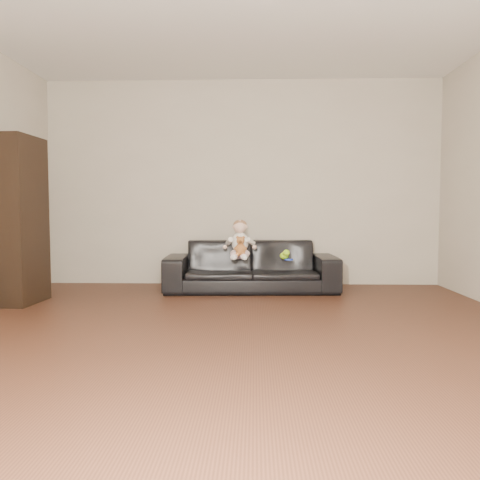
{
  "coord_description": "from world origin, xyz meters",
  "views": [
    {
      "loc": [
        0.16,
        -3.25,
        0.94
      ],
      "look_at": [
        -0.01,
        2.15,
        0.61
      ],
      "focal_mm": 35.0,
      "sensor_mm": 36.0,
      "label": 1
    }
  ],
  "objects_px": {
    "cabinet": "(16,220)",
    "toy_rattle": "(284,256)",
    "teddy_bear": "(240,246)",
    "toy_green": "(284,256)",
    "sofa": "(251,266)",
    "toy_blue_disc": "(289,259)",
    "baby": "(240,242)"
  },
  "relations": [
    {
      "from": "toy_green",
      "to": "teddy_bear",
      "type": "bearing_deg",
      "value": -168.28
    },
    {
      "from": "sofa",
      "to": "toy_rattle",
      "type": "bearing_deg",
      "value": -13.68
    },
    {
      "from": "sofa",
      "to": "toy_rattle",
      "type": "distance_m",
      "value": 0.41
    },
    {
      "from": "cabinet",
      "to": "toy_rattle",
      "type": "distance_m",
      "value": 2.9
    },
    {
      "from": "cabinet",
      "to": "toy_blue_disc",
      "type": "bearing_deg",
      "value": 14.66
    },
    {
      "from": "sofa",
      "to": "toy_rattle",
      "type": "xyz_separation_m",
      "value": [
        0.38,
        -0.08,
        0.13
      ]
    },
    {
      "from": "baby",
      "to": "toy_green",
      "type": "xyz_separation_m",
      "value": [
        0.51,
        -0.03,
        -0.16
      ]
    },
    {
      "from": "sofa",
      "to": "teddy_bear",
      "type": "height_order",
      "value": "teddy_bear"
    },
    {
      "from": "sofa",
      "to": "toy_rattle",
      "type": "height_order",
      "value": "sofa"
    },
    {
      "from": "sofa",
      "to": "toy_blue_disc",
      "type": "relative_size",
      "value": 20.78
    },
    {
      "from": "baby",
      "to": "toy_green",
      "type": "bearing_deg",
      "value": 0.54
    },
    {
      "from": "cabinet",
      "to": "toy_blue_disc",
      "type": "height_order",
      "value": "cabinet"
    },
    {
      "from": "toy_green",
      "to": "toy_rattle",
      "type": "height_order",
      "value": "toy_green"
    },
    {
      "from": "teddy_bear",
      "to": "toy_rattle",
      "type": "relative_size",
      "value": 3.04
    },
    {
      "from": "teddy_bear",
      "to": "toy_blue_disc",
      "type": "relative_size",
      "value": 2.27
    },
    {
      "from": "cabinet",
      "to": "toy_rattle",
      "type": "bearing_deg",
      "value": 17.51
    },
    {
      "from": "cabinet",
      "to": "toy_green",
      "type": "xyz_separation_m",
      "value": [
        2.77,
        0.68,
        -0.42
      ]
    },
    {
      "from": "sofa",
      "to": "teddy_bear",
      "type": "relative_size",
      "value": 9.17
    },
    {
      "from": "cabinet",
      "to": "toy_blue_disc",
      "type": "xyz_separation_m",
      "value": [
        2.82,
        0.62,
        -0.46
      ]
    },
    {
      "from": "sofa",
      "to": "toy_green",
      "type": "relative_size",
      "value": 16.33
    },
    {
      "from": "toy_rattle",
      "to": "cabinet",
      "type": "bearing_deg",
      "value": -164.79
    },
    {
      "from": "sofa",
      "to": "teddy_bear",
      "type": "bearing_deg",
      "value": -117.66
    },
    {
      "from": "cabinet",
      "to": "toy_rattle",
      "type": "height_order",
      "value": "cabinet"
    },
    {
      "from": "toy_blue_disc",
      "to": "sofa",
      "type": "bearing_deg",
      "value": 153.88
    },
    {
      "from": "toy_rattle",
      "to": "toy_blue_disc",
      "type": "xyz_separation_m",
      "value": [
        0.05,
        -0.14,
        -0.03
      ]
    },
    {
      "from": "baby",
      "to": "toy_blue_disc",
      "type": "height_order",
      "value": "baby"
    },
    {
      "from": "toy_rattle",
      "to": "sofa",
      "type": "bearing_deg",
      "value": 168.65
    },
    {
      "from": "teddy_bear",
      "to": "toy_rattle",
      "type": "distance_m",
      "value": 0.54
    },
    {
      "from": "baby",
      "to": "toy_green",
      "type": "distance_m",
      "value": 0.53
    },
    {
      "from": "sofa",
      "to": "toy_blue_disc",
      "type": "xyz_separation_m",
      "value": [
        0.43,
        -0.21,
        0.1
      ]
    },
    {
      "from": "baby",
      "to": "toy_blue_disc",
      "type": "bearing_deg",
      "value": -5.93
    },
    {
      "from": "cabinet",
      "to": "toy_green",
      "type": "relative_size",
      "value": 13.79
    }
  ]
}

